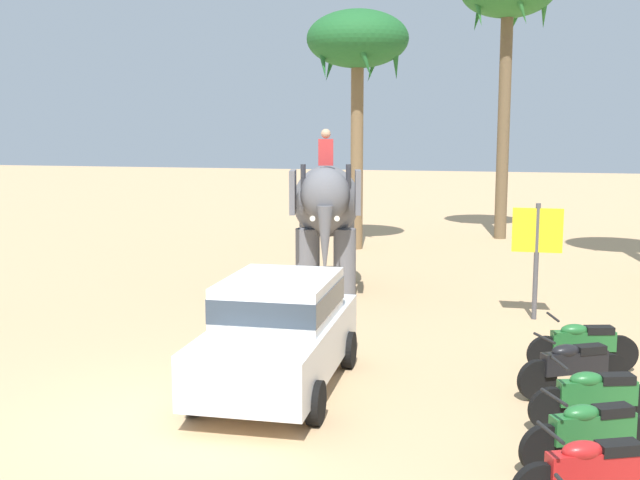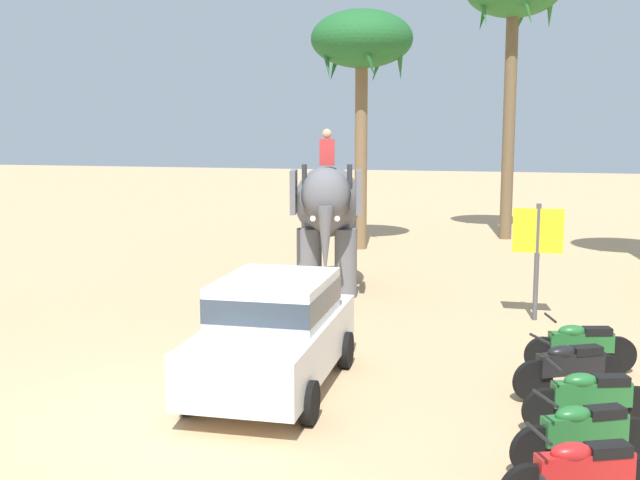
# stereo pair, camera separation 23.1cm
# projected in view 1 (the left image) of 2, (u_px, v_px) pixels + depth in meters

# --- Properties ---
(ground_plane) EXTENTS (120.00, 120.00, 0.00)m
(ground_plane) POSITION_uv_depth(u_px,v_px,m) (187.00, 417.00, 10.71)
(ground_plane) COLOR tan
(car_sedan_foreground) EXTENTS (1.97, 4.15, 1.70)m
(car_sedan_foreground) POSITION_uv_depth(u_px,v_px,m) (279.00, 329.00, 11.76)
(car_sedan_foreground) COLOR white
(car_sedan_foreground) RESTS_ON ground
(elephant_with_mahout) EXTENTS (2.29, 4.01, 3.88)m
(elephant_with_mahout) POSITION_uv_depth(u_px,v_px,m) (326.00, 209.00, 18.64)
(elephant_with_mahout) COLOR slate
(elephant_with_mahout) RESTS_ON ground
(motorcycle_second_in_row) EXTENTS (1.69, 0.88, 0.94)m
(motorcycle_second_in_row) POSITION_uv_depth(u_px,v_px,m) (595.00, 472.00, 7.97)
(motorcycle_second_in_row) COLOR black
(motorcycle_second_in_row) RESTS_ON ground
(motorcycle_mid_row) EXTENTS (1.65, 0.93, 0.94)m
(motorcycle_mid_row) POSITION_uv_depth(u_px,v_px,m) (592.00, 432.00, 9.00)
(motorcycle_mid_row) COLOR black
(motorcycle_mid_row) RESTS_ON ground
(motorcycle_fourth_in_row) EXTENTS (1.74, 0.75, 0.94)m
(motorcycle_fourth_in_row) POSITION_uv_depth(u_px,v_px,m) (597.00, 397.00, 10.17)
(motorcycle_fourth_in_row) COLOR black
(motorcycle_fourth_in_row) RESTS_ON ground
(motorcycle_far_in_row) EXTENTS (1.63, 0.97, 0.94)m
(motorcycle_far_in_row) POSITION_uv_depth(u_px,v_px,m) (574.00, 366.00, 11.47)
(motorcycle_far_in_row) COLOR black
(motorcycle_far_in_row) RESTS_ON ground
(motorcycle_end_of_row) EXTENTS (1.76, 0.69, 0.94)m
(motorcycle_end_of_row) POSITION_uv_depth(u_px,v_px,m) (583.00, 344.00, 12.60)
(motorcycle_end_of_row) COLOR black
(motorcycle_end_of_row) RESTS_ON ground
(palm_tree_behind_elephant) EXTENTS (3.20, 3.20, 7.54)m
(palm_tree_behind_elephant) POSITION_uv_depth(u_px,v_px,m) (358.00, 45.00, 24.48)
(palm_tree_behind_elephant) COLOR brown
(palm_tree_behind_elephant) RESTS_ON ground
(palm_tree_left_of_road) EXTENTS (3.20, 3.20, 9.38)m
(palm_tree_left_of_road) POSITION_uv_depth(u_px,v_px,m) (508.00, 1.00, 26.54)
(palm_tree_left_of_road) COLOR brown
(palm_tree_left_of_road) RESTS_ON ground
(signboard_yellow) EXTENTS (1.00, 0.10, 2.40)m
(signboard_yellow) POSITION_uv_depth(u_px,v_px,m) (537.00, 238.00, 15.90)
(signboard_yellow) COLOR #4C4C51
(signboard_yellow) RESTS_ON ground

